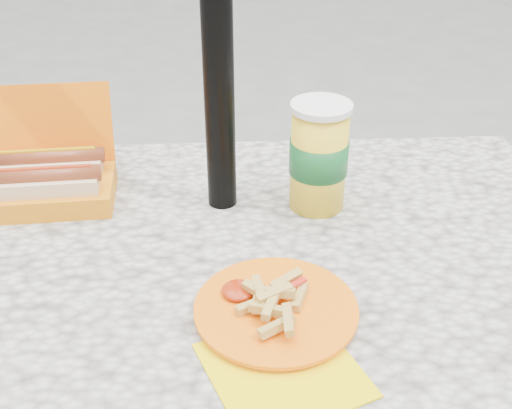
{
  "coord_description": "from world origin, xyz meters",
  "views": [
    {
      "loc": [
        0.01,
        -0.81,
        1.35
      ],
      "look_at": [
        0.05,
        0.07,
        0.8
      ],
      "focal_mm": 45.0,
      "sensor_mm": 36.0,
      "label": 1
    }
  ],
  "objects_px": {
    "hotdog_box": "(49,179)",
    "fries_plate": "(275,313)",
    "umbrella_pole": "(216,2)",
    "soda_cup": "(319,156)"
  },
  "relations": [
    {
      "from": "hotdog_box",
      "to": "umbrella_pole",
      "type": "bearing_deg",
      "value": -8.84
    },
    {
      "from": "hotdog_box",
      "to": "fries_plate",
      "type": "distance_m",
      "value": 0.51
    },
    {
      "from": "fries_plate",
      "to": "hotdog_box",
      "type": "bearing_deg",
      "value": 137.79
    },
    {
      "from": "hotdog_box",
      "to": "soda_cup",
      "type": "distance_m",
      "value": 0.47
    },
    {
      "from": "umbrella_pole",
      "to": "fries_plate",
      "type": "xyz_separation_m",
      "value": [
        0.07,
        -0.31,
        -0.34
      ]
    },
    {
      "from": "fries_plate",
      "to": "soda_cup",
      "type": "height_order",
      "value": "soda_cup"
    },
    {
      "from": "hotdog_box",
      "to": "fries_plate",
      "type": "relative_size",
      "value": 0.71
    },
    {
      "from": "hotdog_box",
      "to": "soda_cup",
      "type": "xyz_separation_m",
      "value": [
        0.47,
        -0.04,
        0.06
      ]
    },
    {
      "from": "hotdog_box",
      "to": "fries_plate",
      "type": "bearing_deg",
      "value": -45.89
    },
    {
      "from": "umbrella_pole",
      "to": "fries_plate",
      "type": "distance_m",
      "value": 0.46
    }
  ]
}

